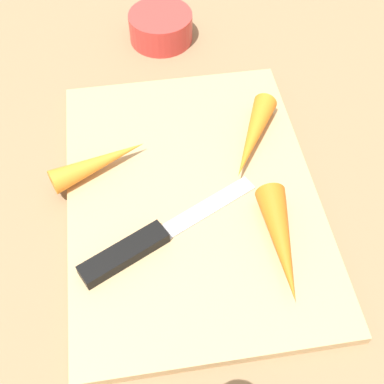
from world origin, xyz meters
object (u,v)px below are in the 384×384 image
object	(u,v)px
carrot_longest	(282,243)
small_bowl	(157,27)
knife	(136,247)
cutting_board	(192,195)
carrot_medium	(253,137)
carrot_shortest	(99,162)

from	to	relation	value
carrot_longest	small_bowl	bearing A→B (deg)	-164.60
knife	small_bowl	size ratio (longest dim) A/B	2.17
cutting_board	carrot_longest	xyz separation A→B (m)	(-0.08, -0.07, 0.02)
cutting_board	knife	world-z (taller)	knife
cutting_board	carrot_medium	world-z (taller)	carrot_medium
knife	carrot_longest	bearing A→B (deg)	-35.83
carrot_medium	carrot_longest	size ratio (longest dim) A/B	0.98
carrot_longest	small_bowl	distance (m)	0.37
cutting_board	carrot_longest	distance (m)	0.11
carrot_shortest	carrot_medium	size ratio (longest dim) A/B	0.91
carrot_shortest	carrot_medium	world-z (taller)	same
knife	carrot_longest	distance (m)	0.14
small_bowl	carrot_medium	bearing A→B (deg)	-160.09
knife	carrot_shortest	world-z (taller)	carrot_shortest
cutting_board	knife	xyz separation A→B (m)	(-0.06, 0.06, 0.01)
carrot_shortest	knife	bearing A→B (deg)	-96.39
knife	carrot_longest	size ratio (longest dim) A/B	1.57
knife	carrot_medium	distance (m)	0.18
carrot_medium	carrot_longest	xyz separation A→B (m)	(-0.14, 0.00, 0.00)
small_bowl	carrot_shortest	bearing A→B (deg)	159.39
cutting_board	small_bowl	xyz separation A→B (m)	(0.28, 0.00, 0.01)
cutting_board	carrot_medium	xyz separation A→B (m)	(0.05, -0.08, 0.02)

